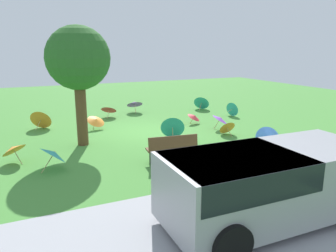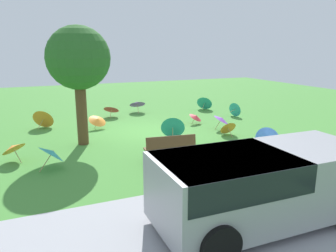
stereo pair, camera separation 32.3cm
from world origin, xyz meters
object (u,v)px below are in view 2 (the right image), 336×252
(parasol_teal_2, at_px, (205,102))
(parasol_orange_0, at_px, (44,118))
(parasol_orange_2, at_px, (98,120))
(parasol_purple_0, at_px, (222,119))
(parasol_red_1, at_px, (196,117))
(park_bench, at_px, (170,148))
(parasol_red_0, at_px, (111,109))
(parasol_purple_1, at_px, (137,103))
(parasol_orange_4, at_px, (228,127))
(parasol_teal_1, at_px, (52,153))
(parasol_blue_1, at_px, (268,139))
(shade_tree, at_px, (78,59))
(van_dark, at_px, (257,181))
(parasol_orange_1, at_px, (13,147))
(parasol_teal_3, at_px, (236,109))
(parasol_teal_0, at_px, (173,127))

(parasol_teal_2, bearing_deg, parasol_orange_0, 7.03)
(parasol_orange_2, bearing_deg, parasol_purple_0, 155.71)
(parasol_red_1, xyz_separation_m, parasol_orange_2, (4.50, -0.88, 0.05))
(park_bench, height_order, parasol_orange_0, same)
(parasol_red_0, distance_m, parasol_purple_1, 1.78)
(parasol_purple_1, distance_m, parasol_orange_4, 6.43)
(parasol_purple_0, height_order, parasol_teal_1, parasol_teal_1)
(parasol_teal_2, distance_m, parasol_blue_1, 8.03)
(parasol_orange_0, height_order, parasol_teal_2, parasol_orange_0)
(parasol_orange_0, bearing_deg, parasol_blue_1, 136.55)
(park_bench, xyz_separation_m, parasol_red_1, (-3.28, -4.43, -0.11))
(shade_tree, bearing_deg, parasol_red_0, -116.13)
(parasol_red_1, xyz_separation_m, parasol_orange_4, (-0.26, 2.31, -0.03))
(park_bench, distance_m, parasol_blue_1, 3.67)
(van_dark, bearing_deg, shade_tree, -71.81)
(parasol_red_1, relative_size, parasol_orange_1, 0.86)
(shade_tree, xyz_separation_m, parasol_purple_0, (-6.02, 0.13, -2.67))
(parasol_red_0, height_order, parasol_teal_1, parasol_teal_1)
(parasol_blue_1, bearing_deg, van_dark, 47.42)
(park_bench, distance_m, parasol_orange_4, 4.13)
(parasol_purple_0, distance_m, parasol_purple_1, 5.67)
(parasol_orange_4, bearing_deg, shade_tree, -10.28)
(parasol_purple_1, relative_size, parasol_orange_1, 0.95)
(parasol_teal_2, bearing_deg, parasol_teal_3, 103.04)
(shade_tree, xyz_separation_m, parasol_purple_1, (-3.80, -5.09, -2.62))
(parasol_red_0, bearing_deg, parasol_teal_2, 179.66)
(van_dark, height_order, parasol_orange_1, van_dark)
(parasol_teal_0, distance_m, parasol_orange_1, 5.85)
(parasol_orange_1, height_order, parasol_blue_1, parasol_blue_1)
(parasol_purple_0, bearing_deg, parasol_orange_1, 7.03)
(parasol_teal_3, distance_m, parasol_orange_4, 3.97)
(parasol_purple_0, distance_m, parasol_blue_1, 3.32)
(parasol_orange_0, relative_size, parasol_purple_1, 1.12)
(parasol_orange_1, relative_size, parasol_orange_2, 1.00)
(van_dark, relative_size, parasol_red_1, 5.25)
(parasol_purple_1, xyz_separation_m, parasol_orange_4, (-1.94, 6.13, -0.20))
(shade_tree, distance_m, parasol_teal_1, 3.73)
(parasol_red_1, distance_m, parasol_orange_2, 4.58)
(shade_tree, xyz_separation_m, parasol_blue_1, (-5.86, 3.44, -2.71))
(parasol_teal_2, bearing_deg, parasol_purple_0, 69.42)
(parasol_purple_0, xyz_separation_m, parasol_blue_1, (0.17, 3.31, -0.04))
(parasol_orange_1, xyz_separation_m, parasol_orange_2, (-3.35, -3.31, -0.07))
(parasol_orange_0, distance_m, parasol_red_1, 6.99)
(parasol_red_0, bearing_deg, parasol_orange_4, 123.35)
(parasol_orange_2, bearing_deg, parasol_teal_1, 63.30)
(shade_tree, xyz_separation_m, parasol_orange_1, (2.37, 1.16, -2.67))
(park_bench, xyz_separation_m, parasol_red_0, (0.04, -7.57, -0.01))
(van_dark, bearing_deg, park_bench, -87.56)
(parasol_orange_1, bearing_deg, van_dark, 128.01)
(parasol_blue_1, xyz_separation_m, parasol_orange_4, (0.11, -2.40, -0.11))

